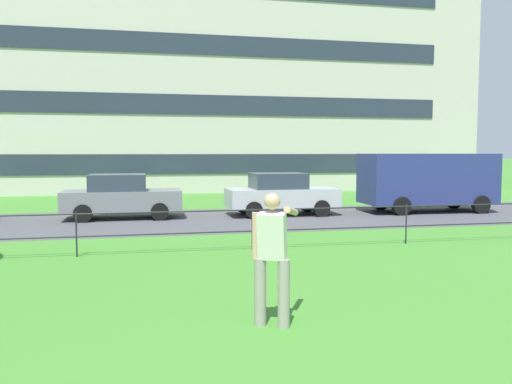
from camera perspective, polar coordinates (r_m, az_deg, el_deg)
street_strip at (r=17.98m, az=-10.38°, el=-3.10°), size 80.00×6.49×0.01m
park_fence at (r=12.22m, az=-9.54°, el=-3.44°), size 35.68×0.04×1.00m
person_thrower at (r=7.03m, az=1.75°, el=-6.76°), size 0.74×0.70×1.78m
car_grey_center at (r=18.87m, az=-14.32°, el=-0.44°), size 4.00×1.82×1.54m
car_silver_far_left at (r=19.32m, az=2.70°, el=-0.20°), size 4.03×1.87×1.54m
panel_van_left at (r=21.40m, az=18.01°, el=1.35°), size 5.05×2.21×2.24m
apartment_building_background at (r=34.93m, az=-10.74°, el=11.54°), size 39.09×10.89×13.43m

